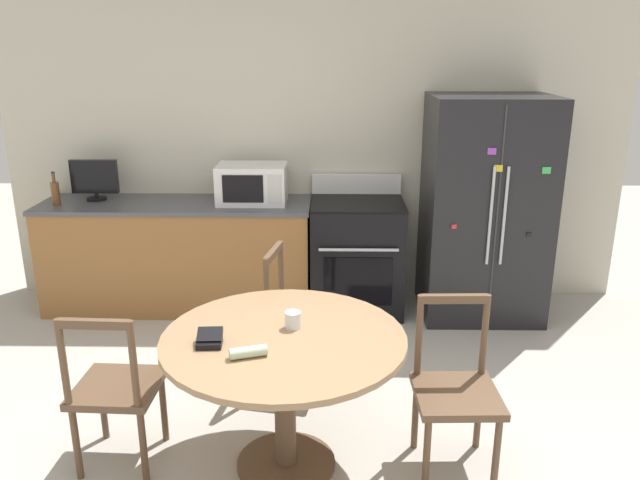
# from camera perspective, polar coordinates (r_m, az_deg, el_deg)

# --- Properties ---
(back_wall) EXTENTS (5.20, 0.10, 2.60)m
(back_wall) POSITION_cam_1_polar(r_m,az_deg,el_deg) (5.30, -0.52, 8.56)
(back_wall) COLOR beige
(back_wall) RESTS_ON ground_plane
(kitchen_counter) EXTENTS (2.19, 0.64, 0.90)m
(kitchen_counter) POSITION_cam_1_polar(r_m,az_deg,el_deg) (5.31, -12.76, -1.33)
(kitchen_counter) COLOR #936033
(kitchen_counter) RESTS_ON ground_plane
(refrigerator) EXTENTS (0.93, 0.77, 1.76)m
(refrigerator) POSITION_cam_1_polar(r_m,az_deg,el_deg) (5.11, 14.82, 2.79)
(refrigerator) COLOR black
(refrigerator) RESTS_ON ground_plane
(oven_range) EXTENTS (0.74, 0.68, 1.08)m
(oven_range) POSITION_cam_1_polar(r_m,az_deg,el_deg) (5.13, 3.36, -1.36)
(oven_range) COLOR black
(oven_range) RESTS_ON ground_plane
(microwave) EXTENTS (0.55, 0.38, 0.31)m
(microwave) POSITION_cam_1_polar(r_m,az_deg,el_deg) (5.04, -6.23, 5.14)
(microwave) COLOR white
(microwave) RESTS_ON kitchen_counter
(countertop_tv) EXTENTS (0.38, 0.16, 0.33)m
(countertop_tv) POSITION_cam_1_polar(r_m,az_deg,el_deg) (5.41, -19.92, 5.30)
(countertop_tv) COLOR black
(countertop_tv) RESTS_ON kitchen_counter
(counter_bottle) EXTENTS (0.06, 0.06, 0.27)m
(counter_bottle) POSITION_cam_1_polar(r_m,az_deg,el_deg) (5.36, -23.04, 4.00)
(counter_bottle) COLOR brown
(counter_bottle) RESTS_ON kitchen_counter
(dining_table) EXTENTS (1.22, 1.22, 0.75)m
(dining_table) POSITION_cam_1_polar(r_m,az_deg,el_deg) (3.18, -3.29, -11.07)
(dining_table) COLOR #997551
(dining_table) RESTS_ON ground_plane
(dining_chair_right) EXTENTS (0.43, 0.43, 0.90)m
(dining_chair_right) POSITION_cam_1_polar(r_m,az_deg,el_deg) (3.35, 12.28, -13.37)
(dining_chair_right) COLOR brown
(dining_chair_right) RESTS_ON ground_plane
(dining_chair_far) EXTENTS (0.49, 0.49, 0.90)m
(dining_chair_far) POSITION_cam_1_polar(r_m,az_deg,el_deg) (4.04, -1.94, -7.28)
(dining_chair_far) COLOR brown
(dining_chair_far) RESTS_ON ground_plane
(dining_chair_left) EXTENTS (0.44, 0.44, 0.90)m
(dining_chair_left) POSITION_cam_1_polar(r_m,az_deg,el_deg) (3.46, -18.19, -12.85)
(dining_chair_left) COLOR brown
(dining_chair_left) RESTS_ON ground_plane
(candle_glass) EXTENTS (0.08, 0.08, 0.09)m
(candle_glass) POSITION_cam_1_polar(r_m,az_deg,el_deg) (3.19, -2.48, -7.40)
(candle_glass) COLOR silver
(candle_glass) RESTS_ON dining_table
(folded_napkin) EXTENTS (0.18, 0.10, 0.05)m
(folded_napkin) POSITION_cam_1_polar(r_m,az_deg,el_deg) (2.93, -6.58, -10.15)
(folded_napkin) COLOR beige
(folded_napkin) RESTS_ON dining_table
(wallet) EXTENTS (0.13, 0.13, 0.07)m
(wallet) POSITION_cam_1_polar(r_m,az_deg,el_deg) (3.06, -10.06, -8.95)
(wallet) COLOR black
(wallet) RESTS_ON dining_table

